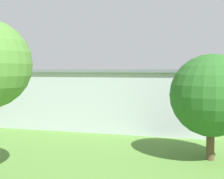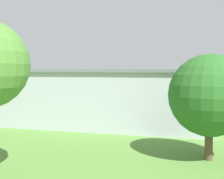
# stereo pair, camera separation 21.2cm
# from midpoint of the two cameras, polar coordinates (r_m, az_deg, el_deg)

# --- Properties ---
(ground_plane) EXTENTS (400.00, 400.00, 0.00)m
(ground_plane) POSITION_cam_midpoint_polar(r_m,az_deg,el_deg) (76.04, 5.17, -1.59)
(ground_plane) COLOR #568438
(hangar) EXTENTS (28.40, 16.87, 7.23)m
(hangar) POSITION_cam_midpoint_polar(r_m,az_deg,el_deg) (40.87, -1.12, -1.15)
(hangar) COLOR #B7BCC6
(hangar) RESTS_ON ground_plane
(biplane) EXTENTS (6.56, 9.67, 3.99)m
(biplane) POSITION_cam_midpoint_polar(r_m,az_deg,el_deg) (72.08, -0.58, 1.31)
(biplane) COLOR silver
(car_blue) EXTENTS (2.04, 4.38, 1.60)m
(car_blue) POSITION_cam_midpoint_polar(r_m,az_deg,el_deg) (54.12, 15.40, -3.03)
(car_blue) COLOR #23389E
(car_blue) RESTS_ON ground_plane
(car_green) EXTENTS (2.26, 4.36, 1.52)m
(car_green) POSITION_cam_midpoint_polar(r_m,az_deg,el_deg) (58.89, -11.47, -2.45)
(car_green) COLOR #1E6B38
(car_green) RESTS_ON ground_plane
(car_grey) EXTENTS (2.15, 4.21, 1.68)m
(car_grey) POSITION_cam_midpoint_polar(r_m,az_deg,el_deg) (60.84, -17.13, -2.28)
(car_grey) COLOR slate
(car_grey) RESTS_ON ground_plane
(person_walking_on_apron) EXTENTS (0.53, 0.53, 1.53)m
(person_walking_on_apron) POSITION_cam_midpoint_polar(r_m,az_deg,el_deg) (58.51, 13.66, -2.57)
(person_walking_on_apron) COLOR beige
(person_walking_on_apron) RESTS_ON ground_plane
(person_by_parked_cars) EXTENTS (0.50, 0.50, 1.72)m
(person_by_parked_cars) POSITION_cam_midpoint_polar(r_m,az_deg,el_deg) (59.58, -5.94, -2.27)
(person_by_parked_cars) COLOR #3F3F47
(person_by_parked_cars) RESTS_ON ground_plane
(person_near_hangar_door) EXTENTS (0.45, 0.45, 1.72)m
(person_near_hangar_door) POSITION_cam_midpoint_polar(r_m,az_deg,el_deg) (56.01, 12.71, -2.73)
(person_near_hangar_door) COLOR #B23333
(person_near_hangar_door) RESTS_ON ground_plane
(tree_at_field_edge) EXTENTS (6.52, 6.52, 8.45)m
(tree_at_field_edge) POSITION_cam_midpoint_polar(r_m,az_deg,el_deg) (24.49, 18.42, -1.09)
(tree_at_field_edge) COLOR brown
(tree_at_field_edge) RESTS_ON ground_plane
(windsock) EXTENTS (1.43, 1.35, 5.37)m
(windsock) POSITION_cam_midpoint_polar(r_m,az_deg,el_deg) (92.21, -13.96, 2.21)
(windsock) COLOR silver
(windsock) RESTS_ON ground_plane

